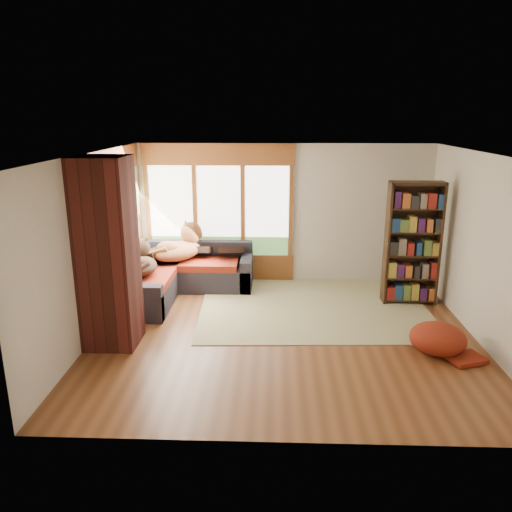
% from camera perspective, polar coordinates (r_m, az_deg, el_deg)
% --- Properties ---
extents(floor, '(5.50, 5.50, 0.00)m').
position_cam_1_polar(floor, '(7.41, 3.22, -8.92)').
color(floor, brown).
rests_on(floor, ground).
extents(ceiling, '(5.50, 5.50, 0.00)m').
position_cam_1_polar(ceiling, '(6.74, 3.57, 11.54)').
color(ceiling, white).
extents(wall_back, '(5.50, 0.04, 2.60)m').
position_cam_1_polar(wall_back, '(9.40, 3.08, 4.82)').
color(wall_back, silver).
rests_on(wall_back, ground).
extents(wall_front, '(5.50, 0.04, 2.60)m').
position_cam_1_polar(wall_front, '(4.60, 4.02, -7.37)').
color(wall_front, silver).
rests_on(wall_front, ground).
extents(wall_left, '(0.04, 5.00, 2.60)m').
position_cam_1_polar(wall_left, '(7.43, -18.33, 0.98)').
color(wall_left, silver).
rests_on(wall_left, ground).
extents(wall_right, '(0.04, 5.00, 2.60)m').
position_cam_1_polar(wall_right, '(7.55, 24.75, 0.54)').
color(wall_right, silver).
rests_on(wall_right, ground).
extents(windows_back, '(2.82, 0.10, 1.90)m').
position_cam_1_polar(windows_back, '(9.42, -4.26, 5.13)').
color(windows_back, brown).
rests_on(windows_back, wall_back).
extents(windows_left, '(0.10, 2.62, 1.90)m').
position_cam_1_polar(windows_left, '(8.51, -15.44, 3.41)').
color(windows_left, brown).
rests_on(windows_left, wall_left).
extents(roller_blind, '(0.03, 0.72, 0.90)m').
position_cam_1_polar(roller_blind, '(9.21, -13.93, 6.98)').
color(roller_blind, '#688652').
rests_on(roller_blind, wall_left).
extents(brick_chimney, '(0.70, 0.70, 2.60)m').
position_cam_1_polar(brick_chimney, '(6.99, -16.61, 0.23)').
color(brick_chimney, '#471914').
rests_on(brick_chimney, ground).
extents(sectional_sofa, '(2.20, 2.20, 0.80)m').
position_cam_1_polar(sectional_sofa, '(9.06, -9.40, -2.34)').
color(sectional_sofa, black).
rests_on(sectional_sofa, ground).
extents(area_rug, '(3.84, 3.00, 0.01)m').
position_cam_1_polar(area_rug, '(8.42, 6.57, -5.81)').
color(area_rug, beige).
rests_on(area_rug, ground).
extents(bookshelf, '(0.89, 0.30, 2.07)m').
position_cam_1_polar(bookshelf, '(8.68, 17.45, 1.34)').
color(bookshelf, '#362012').
rests_on(bookshelf, ground).
extents(pouf, '(0.98, 0.98, 0.41)m').
position_cam_1_polar(pouf, '(7.23, 20.08, -8.74)').
color(pouf, maroon).
rests_on(pouf, area_rug).
extents(dog_tan, '(1.11, 1.17, 0.57)m').
position_cam_1_polar(dog_tan, '(9.21, -8.63, 1.39)').
color(dog_tan, brown).
rests_on(dog_tan, sectional_sofa).
extents(dog_brindle, '(0.70, 0.94, 0.47)m').
position_cam_1_polar(dog_brindle, '(8.56, -13.03, -0.36)').
color(dog_brindle, black).
rests_on(dog_brindle, sectional_sofa).
extents(throw_pillows, '(1.98, 1.68, 0.45)m').
position_cam_1_polar(throw_pillows, '(8.96, -8.91, 0.69)').
color(throw_pillows, black).
rests_on(throw_pillows, sectional_sofa).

